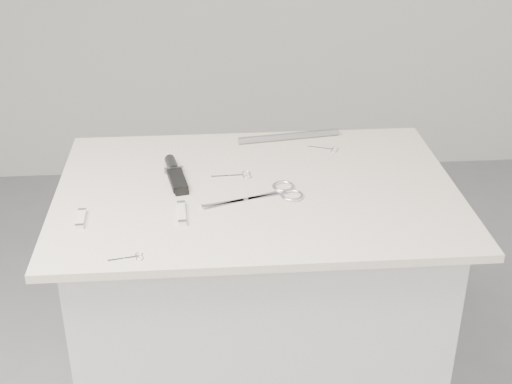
{
  "coord_description": "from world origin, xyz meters",
  "views": [
    {
      "loc": [
        -0.13,
        -1.58,
        1.74
      ],
      "look_at": [
        -0.0,
        -0.02,
        0.92
      ],
      "focal_mm": 50.0,
      "sensor_mm": 36.0,
      "label": 1
    }
  ],
  "objects": [
    {
      "name": "large_shears",
      "position": [
        0.04,
        -0.04,
        0.92
      ],
      "size": [
        0.25,
        0.14,
        0.01
      ],
      "rotation": [
        0.0,
        0.0,
        0.31
      ],
      "color": "silver",
      "rests_on": "display_board"
    },
    {
      "name": "embroidery_scissors_a",
      "position": [
        -0.04,
        0.07,
        0.92
      ],
      "size": [
        0.1,
        0.04,
        0.0
      ],
      "rotation": [
        0.0,
        0.0,
        0.05
      ],
      "color": "silver",
      "rests_on": "display_board"
    },
    {
      "name": "tiny_scissors",
      "position": [
        -0.29,
        -0.3,
        0.92
      ],
      "size": [
        0.07,
        0.03,
        0.0
      ],
      "rotation": [
        0.0,
        0.0,
        0.19
      ],
      "color": "silver",
      "rests_on": "display_board"
    },
    {
      "name": "display_board",
      "position": [
        0.0,
        0.0,
        0.91
      ],
      "size": [
        1.0,
        0.7,
        0.02
      ],
      "primitive_type": "cube",
      "color": "beige",
      "rests_on": "plinth"
    },
    {
      "name": "metal_rail",
      "position": [
        0.11,
        0.29,
        0.93
      ],
      "size": [
        0.3,
        0.06,
        0.02
      ],
      "primitive_type": "cylinder",
      "rotation": [
        0.0,
        1.57,
        0.15
      ],
      "color": "#94969C",
      "rests_on": "display_board"
    },
    {
      "name": "pocket_knife_b",
      "position": [
        -0.42,
        -0.13,
        0.93
      ],
      "size": [
        0.02,
        0.08,
        0.01
      ],
      "rotation": [
        0.0,
        0.0,
        1.61
      ],
      "color": "silver",
      "rests_on": "display_board"
    },
    {
      "name": "embroidery_scissors_b",
      "position": [
        0.21,
        0.22,
        0.92
      ],
      "size": [
        0.09,
        0.05,
        0.0
      ],
      "rotation": [
        0.0,
        0.0,
        -0.38
      ],
      "color": "silver",
      "rests_on": "display_board"
    },
    {
      "name": "sheathed_knife",
      "position": [
        -0.21,
        0.08,
        0.93
      ],
      "size": [
        0.06,
        0.19,
        0.02
      ],
      "rotation": [
        0.0,
        0.0,
        1.75
      ],
      "color": "black",
      "rests_on": "display_board"
    },
    {
      "name": "pocket_knife_a",
      "position": [
        -0.19,
        -0.13,
        0.93
      ],
      "size": [
        0.03,
        0.1,
        0.01
      ],
      "rotation": [
        0.0,
        0.0,
        1.62
      ],
      "color": "silver",
      "rests_on": "display_board"
    },
    {
      "name": "plinth",
      "position": [
        0.0,
        0.0,
        0.45
      ],
      "size": [
        0.9,
        0.6,
        0.9
      ],
      "primitive_type": "cube",
      "color": "beige",
      "rests_on": "ground"
    }
  ]
}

